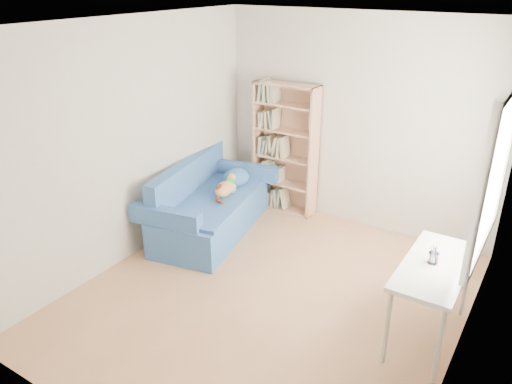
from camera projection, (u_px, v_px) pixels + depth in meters
ground at (269, 296)px, 5.00m from camera, size 4.00×4.00×0.00m
room_shell at (283, 141)px, 4.32m from camera, size 3.54×4.04×2.62m
sofa at (210, 206)px, 6.15m from camera, size 1.19×1.94×0.88m
bookshelf at (285, 154)px, 6.54m from camera, size 0.86×0.27×1.72m
desk at (434, 273)px, 4.17m from camera, size 0.51×1.11×0.75m
pen_cup at (433, 257)px, 4.14m from camera, size 0.09×0.09×0.17m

